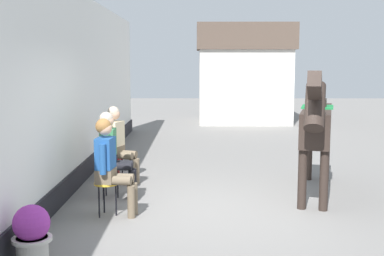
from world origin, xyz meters
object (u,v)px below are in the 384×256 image
at_px(seated_visitor_middle, 112,150).
at_px(saddled_horse_center, 317,125).
at_px(flower_planter_near, 32,233).
at_px(seated_visitor_near, 110,162).
at_px(seated_visitor_far, 118,141).
at_px(satchel_bag, 113,168).

height_order(seated_visitor_middle, saddled_horse_center, saddled_horse_center).
distance_m(seated_visitor_middle, flower_planter_near, 2.69).
relative_size(seated_visitor_near, flower_planter_near, 2.17).
bearing_deg(seated_visitor_far, saddled_horse_center, -13.27).
distance_m(seated_visitor_near, seated_visitor_middle, 0.94).
xyz_separation_m(seated_visitor_near, satchel_bag, (-0.41, 2.70, -0.68)).
bearing_deg(satchel_bag, saddled_horse_center, -151.12).
relative_size(seated_visitor_middle, seated_visitor_far, 1.00).
distance_m(seated_visitor_middle, seated_visitor_far, 0.98).
bearing_deg(satchel_bag, seated_visitor_near, 151.45).
bearing_deg(flower_planter_near, satchel_bag, 87.90).
xyz_separation_m(seated_visitor_near, flower_planter_near, (-0.57, -1.68, -0.44)).
xyz_separation_m(saddled_horse_center, flower_planter_near, (-3.73, -2.80, -0.82)).
relative_size(saddled_horse_center, flower_planter_near, 4.57).
distance_m(seated_visitor_near, flower_planter_near, 1.83).
relative_size(seated_visitor_near, saddled_horse_center, 0.48).
xyz_separation_m(seated_visitor_near, seated_visitor_middle, (-0.12, 0.93, 0.00)).
xyz_separation_m(seated_visitor_near, saddled_horse_center, (3.15, 1.12, 0.38)).
bearing_deg(satchel_bag, seated_visitor_middle, 152.04).
height_order(saddled_horse_center, satchel_bag, saddled_horse_center).
relative_size(seated_visitor_far, satchel_bag, 4.96).
xyz_separation_m(seated_visitor_middle, flower_planter_near, (-0.45, -2.61, -0.44)).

